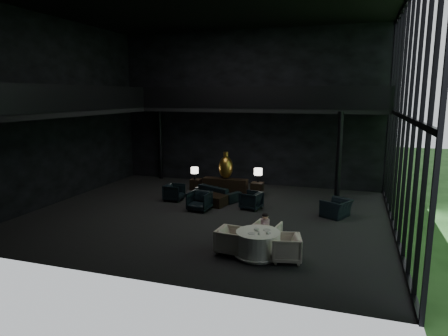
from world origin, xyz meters
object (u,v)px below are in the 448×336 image
(table_lamp_left, at_px, (195,171))
(side_table_right, at_px, (257,189))
(lounge_armchair_east, at_px, (251,199))
(console, at_px, (225,186))
(dining_chair_east, at_px, (286,245))
(sofa, at_px, (218,189))
(dining_chair_north, at_px, (267,232))
(window_armchair, at_px, (337,205))
(dining_table, at_px, (258,245))
(side_table_left, at_px, (196,184))
(table_lamp_right, at_px, (258,172))
(lounge_armchair_west, at_px, (174,191))
(lounge_armchair_south, at_px, (199,199))
(coffee_table, at_px, (215,200))
(dining_chair_west, at_px, (231,238))
(child, at_px, (265,222))
(bronze_urn, at_px, (226,167))

(table_lamp_left, xyz_separation_m, side_table_right, (3.20, 0.02, -0.69))
(lounge_armchair_east, bearing_deg, console, -127.88)
(side_table_right, distance_m, dining_chair_east, 7.65)
(sofa, height_order, dining_chair_north, sofa)
(window_armchair, relative_size, dining_table, 0.71)
(side_table_left, xyz_separation_m, window_armchair, (6.95, -2.51, 0.19))
(lounge_armchair_east, height_order, dining_chair_north, lounge_armchair_east)
(table_lamp_left, bearing_deg, table_lamp_right, 2.86)
(lounge_armchair_west, distance_m, lounge_armchair_south, 2.01)
(coffee_table, bearing_deg, dining_chair_west, -65.48)
(lounge_armchair_west, xyz_separation_m, dining_table, (5.06, -4.99, -0.10))
(table_lamp_right, height_order, dining_table, table_lamp_right)
(lounge_armchair_east, distance_m, child, 4.07)
(lounge_armchair_east, xyz_separation_m, dining_chair_west, (0.59, -4.75, 0.03))
(console, relative_size, window_armchair, 2.08)
(sofa, relative_size, child, 3.89)
(console, distance_m, sofa, 1.26)
(lounge_armchair_east, distance_m, dining_chair_north, 3.99)
(table_lamp_left, relative_size, dining_chair_east, 0.67)
(side_table_left, distance_m, child, 7.99)
(sofa, xyz_separation_m, window_armchair, (5.32, -1.13, 0.01))
(bronze_urn, relative_size, sofa, 0.56)
(side_table_left, distance_m, window_armchair, 7.39)
(child, bearing_deg, coffee_table, -52.10)
(sofa, relative_size, dining_chair_north, 2.82)
(table_lamp_right, bearing_deg, child, -74.74)
(child, bearing_deg, dining_chair_north, -120.28)
(side_table_right, distance_m, coffee_table, 2.61)
(dining_chair_west, bearing_deg, table_lamp_right, 12.17)
(window_armchair, bearing_deg, lounge_armchair_east, -63.12)
(side_table_left, relative_size, table_lamp_right, 0.83)
(console, bearing_deg, window_armchair, -24.00)
(table_lamp_right, relative_size, dining_chair_north, 0.80)
(coffee_table, bearing_deg, side_table_right, 59.42)
(lounge_armchair_south, relative_size, dining_table, 0.65)
(dining_chair_north, bearing_deg, lounge_armchair_west, -29.26)
(table_lamp_left, bearing_deg, dining_chair_north, -50.55)
(lounge_armchair_west, relative_size, coffee_table, 0.87)
(console, xyz_separation_m, bronze_urn, (-0.00, 0.09, 0.90))
(lounge_armchair_east, relative_size, dining_chair_west, 0.93)
(lounge_armchair_west, bearing_deg, lounge_armchair_south, -124.70)
(table_lamp_left, xyz_separation_m, child, (4.92, -6.14, -0.25))
(dining_chair_west, distance_m, child, 1.29)
(sofa, xyz_separation_m, dining_table, (3.28, -5.84, -0.13))
(table_lamp_right, bearing_deg, dining_chair_east, -70.77)
(child, bearing_deg, side_table_left, -51.93)
(sofa, xyz_separation_m, dining_chair_north, (3.34, -4.80, -0.04))
(lounge_armchair_south, relative_size, dining_chair_north, 1.18)
(lounge_armchair_east, distance_m, dining_chair_west, 4.79)
(table_lamp_right, relative_size, dining_chair_east, 0.71)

